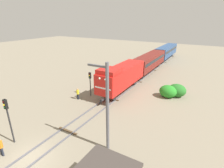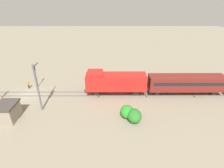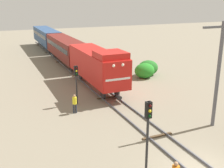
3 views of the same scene
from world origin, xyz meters
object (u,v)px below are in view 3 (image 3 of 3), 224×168
Objects in this scene: locomotive at (97,64)px; catenary_mast at (218,73)px; passenger_car_leading at (66,47)px; worker_by_signal at (75,102)px; passenger_car_trailing at (46,36)px; traffic_signal_near at (148,127)px; traffic_signal_mid at (76,78)px.

locomotive is 13.28m from catenary_mast.
passenger_car_leading reaches higher than worker_by_signal.
locomotive is 0.83× the size of passenger_car_trailing.
traffic_signal_near reaches higher than passenger_car_trailing.
catenary_mast is (4.94, -40.18, 1.74)m from passenger_car_trailing.
passenger_car_trailing is at bearing 85.84° from traffic_signal_near.
traffic_signal_mid is (-3.40, -3.60, -0.19)m from locomotive.
passenger_car_trailing reaches higher than worker_by_signal.
traffic_signal_mid is 2.17× the size of worker_by_signal.
passenger_car_trailing is 31.72m from traffic_signal_mid.
catenary_mast is (4.94, -12.24, 1.49)m from locomotive.
locomotive is 2.57× the size of traffic_signal_near.
traffic_signal_mid is at bearing -101.35° from passenger_car_leading.
traffic_signal_mid is 0.46× the size of catenary_mast.
traffic_signal_mid is at bearing 90.92° from traffic_signal_near.
traffic_signal_near is at bearing -89.08° from traffic_signal_mid.
locomotive is 0.83× the size of passenger_car_leading.
locomotive reaches higher than traffic_signal_near.
worker_by_signal is at bearing -102.52° from passenger_car_leading.
catenary_mast reaches higher than traffic_signal_mid.
locomotive is 3.14× the size of traffic_signal_mid.
worker_by_signal is at bearing 143.92° from catenary_mast.
passenger_car_trailing is at bearing 97.01° from catenary_mast.
catenary_mast is at bearing 24.87° from traffic_signal_near.
worker_by_signal is 11.77m from catenary_mast.
passenger_car_leading and passenger_car_trailing have the same top height.
traffic_signal_near is 10.69m from worker_by_signal.
locomotive is at bearing -90.00° from passenger_car_leading.
traffic_signal_mid is (-0.20, 12.42, -0.53)m from traffic_signal_near.
passenger_car_leading is 8.24× the size of worker_by_signal.
worker_by_signal is (-1.00, 10.43, -2.12)m from traffic_signal_near.
locomotive reaches higher than passenger_car_leading.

